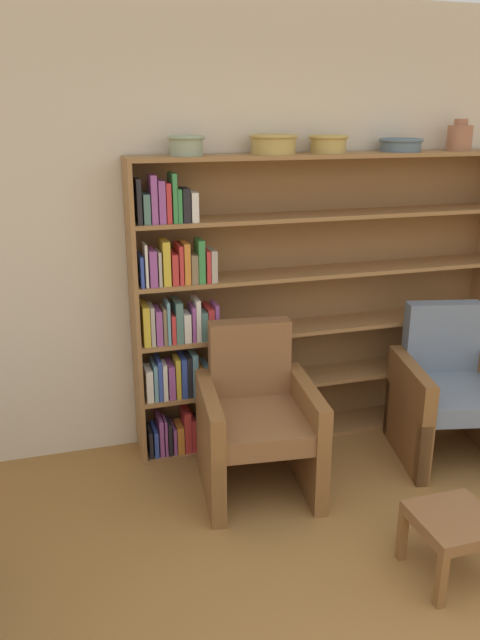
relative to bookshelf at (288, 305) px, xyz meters
The scene contains 10 objects.
wall_back 0.50m from the bookshelf, 122.20° to the left, with size 12.00×0.06×2.75m.
bookshelf is the anchor object (origin of this frame).
bowl_copper 1.20m from the bookshelf, behind, with size 0.21×0.21×0.11m.
bowl_olive 1.02m from the bookshelf, behind, with size 0.29×0.29×0.11m.
bowl_terracotta 1.03m from the bookshelf, ahead, with size 0.24×0.24×0.11m.
bowl_brass 1.23m from the bookshelf, ahead, with size 0.27×0.27×0.08m.
vase_tall 1.54m from the bookshelf, ahead, with size 0.16×0.16×0.20m.
armchair_leather 0.84m from the bookshelf, 125.20° to the right, with size 0.71×0.75×0.94m.
armchair_cushioned 1.16m from the bookshelf, 31.48° to the right, with size 0.77×0.80×0.94m.
footstool 1.69m from the bookshelf, 80.71° to the right, with size 0.37×0.37×0.33m.
Camera 1 is at (-1.29, -0.94, 2.09)m, focal length 35.00 mm.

